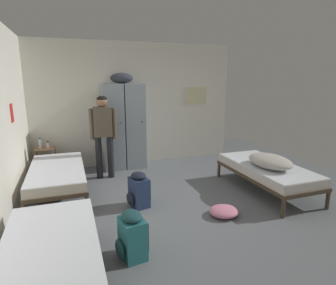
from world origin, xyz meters
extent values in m
plane|color=slate|center=(0.00, 0.00, 0.00)|extent=(7.78, 7.78, 0.00)
cube|color=silver|center=(0.00, 2.46, 1.37)|extent=(4.69, 0.06, 2.74)
cube|color=beige|center=(1.51, 2.43, 1.55)|extent=(0.55, 0.01, 0.40)
cube|color=red|center=(-2.28, 0.85, 1.45)|extent=(0.01, 0.20, 0.28)
cube|color=#8C99A3|center=(-0.59, 2.15, 0.93)|extent=(0.44, 0.52, 1.85)
cylinder|color=black|center=(-0.47, 1.88, 1.05)|extent=(0.02, 0.03, 0.02)
cube|color=#8C99A3|center=(-0.13, 2.15, 0.93)|extent=(0.44, 0.52, 1.85)
cylinder|color=black|center=(-0.01, 1.88, 1.05)|extent=(0.02, 0.03, 0.02)
ellipsoid|color=#333842|center=(-0.36, 2.15, 1.96)|extent=(0.48, 0.36, 0.22)
cylinder|color=#99704C|center=(-2.16, 2.04, 0.28)|extent=(0.03, 0.03, 0.55)
cylinder|color=#99704C|center=(-1.81, 2.04, 0.28)|extent=(0.03, 0.03, 0.55)
cylinder|color=#99704C|center=(-2.16, 2.31, 0.28)|extent=(0.03, 0.03, 0.55)
cylinder|color=#99704C|center=(-1.81, 2.31, 0.28)|extent=(0.03, 0.03, 0.55)
cube|color=#99704C|center=(-1.99, 2.17, 0.19)|extent=(0.38, 0.30, 0.02)
cube|color=#99704C|center=(-1.99, 2.17, 0.56)|extent=(0.38, 0.30, 0.02)
cylinder|color=#473828|center=(-2.16, 0.10, 0.14)|extent=(0.06, 0.06, 0.28)
cylinder|color=#473828|center=(-1.32, 0.10, 0.14)|extent=(0.06, 0.06, 0.28)
cylinder|color=#473828|center=(-2.16, 1.94, 0.14)|extent=(0.06, 0.06, 0.28)
cylinder|color=#473828|center=(-1.32, 1.94, 0.14)|extent=(0.06, 0.06, 0.28)
cube|color=#473828|center=(-1.74, 1.02, 0.31)|extent=(0.90, 1.90, 0.06)
cube|color=beige|center=(-1.74, 1.02, 0.41)|extent=(0.87, 1.84, 0.14)
cube|color=silver|center=(-1.74, 1.02, 0.49)|extent=(0.86, 1.82, 0.01)
cylinder|color=#473828|center=(-2.16, -0.49, 0.14)|extent=(0.06, 0.06, 0.28)
cylinder|color=#473828|center=(-1.32, -0.49, 0.14)|extent=(0.06, 0.06, 0.28)
cube|color=#473828|center=(-1.74, -1.41, 0.31)|extent=(0.90, 1.90, 0.06)
cube|color=silver|center=(-1.74, -1.41, 0.41)|extent=(0.87, 1.84, 0.14)
cube|color=silver|center=(-1.74, -1.41, 0.49)|extent=(0.86, 1.82, 0.01)
cylinder|color=#473828|center=(2.16, 0.86, 0.14)|extent=(0.06, 0.06, 0.28)
cylinder|color=#473828|center=(1.32, 0.86, 0.14)|extent=(0.06, 0.06, 0.28)
cylinder|color=#473828|center=(2.16, -0.98, 0.14)|extent=(0.06, 0.06, 0.28)
cylinder|color=#473828|center=(1.32, -0.98, 0.14)|extent=(0.06, 0.06, 0.28)
cube|color=#473828|center=(1.74, -0.06, 0.31)|extent=(0.90, 1.90, 0.06)
cube|color=silver|center=(1.74, -0.06, 0.41)|extent=(0.87, 1.84, 0.14)
cube|color=silver|center=(1.74, -0.06, 0.49)|extent=(0.86, 1.82, 0.01)
ellipsoid|color=#B7B2A8|center=(1.68, -0.19, 0.59)|extent=(0.59, 0.86, 0.20)
cylinder|color=black|center=(-0.75, 1.58, 0.42)|extent=(0.12, 0.12, 0.85)
cylinder|color=black|center=(-0.97, 1.61, 0.42)|extent=(0.12, 0.12, 0.85)
cube|color=brown|center=(-0.86, 1.59, 1.14)|extent=(0.38, 0.25, 0.58)
cylinder|color=brown|center=(-0.64, 1.56, 1.10)|extent=(0.08, 0.08, 0.60)
cylinder|color=brown|center=(-1.07, 1.62, 1.10)|extent=(0.08, 0.08, 0.60)
sphere|color=#936B4C|center=(-0.86, 1.59, 1.52)|extent=(0.21, 0.21, 0.21)
ellipsoid|color=black|center=(-0.86, 1.59, 1.58)|extent=(0.20, 0.20, 0.11)
cylinder|color=white|center=(-2.07, 2.19, 0.66)|extent=(0.06, 0.06, 0.19)
cylinder|color=#2666B2|center=(-2.07, 2.19, 0.77)|extent=(0.04, 0.04, 0.03)
cylinder|color=beige|center=(-1.92, 2.13, 0.63)|extent=(0.06, 0.06, 0.13)
cylinder|color=black|center=(-1.92, 2.13, 0.71)|extent=(0.03, 0.03, 0.03)
cube|color=navy|center=(-0.53, 0.09, 0.23)|extent=(0.30, 0.36, 0.46)
ellipsoid|color=black|center=(-0.68, 0.06, 0.15)|extent=(0.13, 0.25, 0.20)
ellipsoid|color=black|center=(-0.53, 0.09, 0.50)|extent=(0.27, 0.32, 0.10)
cube|color=black|center=(-0.42, 0.20, 0.25)|extent=(0.03, 0.05, 0.32)
cube|color=black|center=(-0.38, 0.03, 0.25)|extent=(0.03, 0.05, 0.32)
cube|color=#23666B|center=(-0.91, -1.15, 0.23)|extent=(0.29, 0.35, 0.46)
ellipsoid|color=#193D42|center=(-1.06, -1.18, 0.15)|extent=(0.12, 0.25, 0.20)
ellipsoid|color=#193D42|center=(-0.91, -1.15, 0.50)|extent=(0.26, 0.32, 0.10)
cube|color=black|center=(-0.79, -1.04, 0.25)|extent=(0.03, 0.05, 0.32)
cube|color=black|center=(-0.76, -1.22, 0.25)|extent=(0.03, 0.05, 0.32)
ellipsoid|color=pink|center=(0.55, -0.63, 0.07)|extent=(0.43, 0.40, 0.13)
camera|label=1|loc=(-1.48, -3.94, 1.97)|focal=30.26mm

